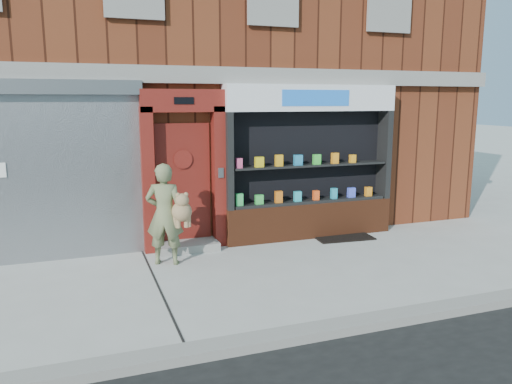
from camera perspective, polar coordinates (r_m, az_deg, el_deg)
name	(u,v)px	position (r m, az deg, el deg)	size (l,w,h in m)	color
ground	(258,276)	(7.92, 0.25, -9.53)	(80.00, 80.00, 0.00)	#9E9E99
curb	(321,331)	(6.09, 7.49, -15.45)	(60.00, 0.30, 0.12)	gray
building	(177,48)	(13.30, -9.02, 15.91)	(12.00, 8.16, 8.00)	#562413
shutter_bay	(49,161)	(8.98, -22.58, 3.33)	(3.10, 0.30, 3.04)	gray
red_door_bay	(184,170)	(9.12, -8.23, 2.47)	(1.52, 0.58, 2.90)	#611510
pharmacy_bay	(310,169)	(9.89, 6.15, 2.64)	(3.50, 0.41, 3.00)	#5F2C16
woman	(166,214)	(8.38, -10.20, -2.45)	(0.80, 0.60, 1.70)	#666E48
doormat	(341,236)	(10.22, 9.74, -4.98)	(1.14, 0.80, 0.03)	black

